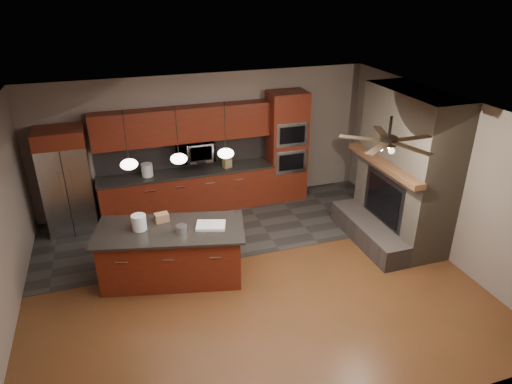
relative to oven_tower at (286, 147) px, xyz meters
name	(u,v)px	position (x,y,z in m)	size (l,w,h in m)	color
ground	(249,278)	(-1.70, -2.69, -1.19)	(7.00, 7.00, 0.00)	brown
ceiling	(247,112)	(-1.70, -2.69, 1.61)	(7.00, 6.00, 0.02)	white
back_wall	(205,141)	(-1.70, 0.31, 0.21)	(7.00, 0.02, 2.80)	gray
right_wall	(440,174)	(1.80, -2.69, 0.21)	(0.02, 6.00, 2.80)	gray
slate_tile_patch	(222,226)	(-1.70, -0.89, -1.19)	(7.00, 2.40, 0.01)	#312F2C
fireplace_column	(403,174)	(1.34, -2.29, 0.11)	(1.30, 2.10, 2.80)	brown
back_cabinetry	(187,171)	(-2.18, 0.05, -0.30)	(3.59, 0.64, 2.20)	maroon
oven_tower	(286,147)	(0.00, 0.00, 0.00)	(0.80, 0.63, 2.38)	maroon
microwave	(195,151)	(-1.98, 0.06, 0.11)	(0.73, 0.41, 0.50)	silver
refrigerator	(67,181)	(-4.46, -0.07, -0.17)	(0.87, 0.75, 2.05)	silver
kitchen_island	(172,253)	(-2.87, -2.28, -0.73)	(2.51, 1.56, 0.92)	maroon
white_bucket	(139,222)	(-3.32, -2.15, -0.15)	(0.23, 0.23, 0.25)	white
paint_can	(182,229)	(-2.71, -2.46, -0.21)	(0.18, 0.18, 0.12)	silver
paint_tray	(211,225)	(-2.24, -2.42, -0.25)	(0.45, 0.32, 0.05)	white
cardboard_box	(162,218)	(-2.95, -2.00, -0.20)	(0.21, 0.16, 0.14)	#9A6F4F
counter_bucket	(147,170)	(-2.97, 0.01, -0.16)	(0.23, 0.23, 0.26)	silver
counter_box	(227,163)	(-1.34, -0.04, -0.20)	(0.17, 0.13, 0.19)	#94794C
pendant_left	(129,164)	(-3.35, -1.99, 0.77)	(0.26, 0.26, 0.92)	black
pendant_center	(179,158)	(-2.60, -1.99, 0.77)	(0.26, 0.26, 0.92)	black
pendant_right	(226,153)	(-1.85, -1.99, 0.77)	(0.26, 0.26, 0.92)	black
ceiling_fan	(389,140)	(0.10, -3.49, 1.27)	(1.27, 1.33, 0.41)	black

